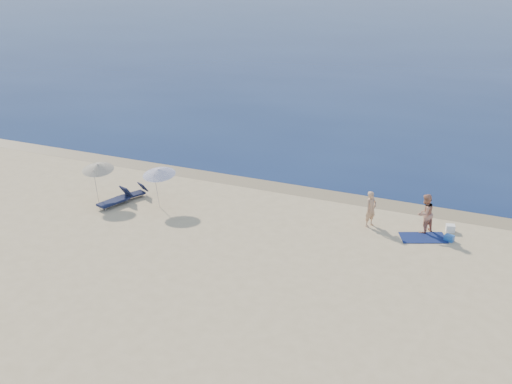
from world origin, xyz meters
TOP-DOWN VIEW (x-y plane):
  - sea at (0.00, 100.00)m, footprint 240.00×160.00m
  - wet_sand_strip at (0.00, 19.40)m, footprint 240.00×1.60m
  - person_left at (2.58, 16.52)m, footprint 0.65×0.74m
  - person_right at (4.99, 16.85)m, footprint 1.07×1.14m
  - beach_towel at (5.10, 16.23)m, footprint 2.28×1.82m
  - white_bag at (6.11, 17.39)m, footprint 0.46×0.42m
  - blue_cooler at (6.20, 16.39)m, footprint 0.45×0.37m
  - umbrella_near at (-7.57, 14.66)m, footprint 1.75×1.77m
  - umbrella_far at (-10.71, 14.01)m, footprint 2.00×2.02m
  - lounger_left at (-9.70, 13.86)m, footprint 1.13×1.95m
  - lounger_right at (-9.38, 14.96)m, footprint 1.17×1.67m

SIDE VIEW (x-z plane):
  - wet_sand_strip at x=0.00m, z-range 0.00..0.00m
  - sea at x=0.00m, z-range 0.00..0.01m
  - beach_towel at x=5.10m, z-range 0.00..0.03m
  - blue_cooler at x=6.20m, z-range 0.00..0.28m
  - white_bag at x=6.11m, z-range 0.00..0.33m
  - lounger_right at x=-9.38m, z-range -0.10..0.61m
  - lounger_left at x=-9.70m, z-range -0.11..0.71m
  - person_left at x=2.58m, z-range 0.00..1.72m
  - person_right at x=4.99m, z-range 0.00..1.85m
  - umbrella_near at x=-7.57m, z-range 0.76..2.88m
  - umbrella_far at x=-10.71m, z-range 0.76..2.91m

